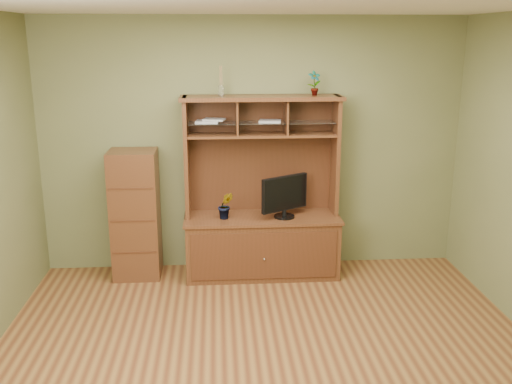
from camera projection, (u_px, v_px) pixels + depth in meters
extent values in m
cube|color=#5A2F19|center=(269.00, 360.00, 4.54)|extent=(4.50, 4.00, 0.02)
cube|color=white|center=(271.00, 1.00, 3.83)|extent=(4.50, 4.00, 0.02)
cube|color=#5E643B|center=(252.00, 146.00, 6.12)|extent=(4.50, 0.02, 2.70)
cube|color=#5E643B|center=(317.00, 332.00, 2.25)|extent=(4.50, 0.02, 2.70)
cube|color=#402512|center=(262.00, 246.00, 6.11)|extent=(1.60, 0.55, 0.62)
cube|color=#3D2210|center=(264.00, 256.00, 5.84)|extent=(1.50, 0.01, 0.50)
sphere|color=silver|center=(264.00, 259.00, 5.83)|extent=(0.02, 0.02, 0.02)
cube|color=#402512|center=(262.00, 217.00, 6.02)|extent=(1.64, 0.59, 0.03)
cube|color=#402512|center=(186.00, 157.00, 5.90)|extent=(0.04, 0.35, 1.25)
cube|color=#402512|center=(335.00, 155.00, 6.00)|extent=(0.04, 0.35, 1.25)
cube|color=#3D2210|center=(260.00, 153.00, 6.11)|extent=(1.52, 0.02, 1.25)
cube|color=#402512|center=(262.00, 98.00, 5.79)|extent=(1.66, 0.40, 0.04)
cube|color=#402512|center=(262.00, 135.00, 5.89)|extent=(1.52, 0.32, 0.02)
cube|color=#402512|center=(237.00, 117.00, 5.82)|extent=(0.02, 0.31, 0.35)
cube|color=#402512|center=(286.00, 117.00, 5.86)|extent=(0.02, 0.31, 0.35)
cube|color=silver|center=(262.00, 122.00, 5.85)|extent=(1.50, 0.27, 0.01)
cylinder|color=black|center=(284.00, 216.00, 5.97)|extent=(0.22, 0.22, 0.02)
cylinder|color=black|center=(284.00, 212.00, 5.96)|extent=(0.04, 0.04, 0.07)
cube|color=black|center=(285.00, 193.00, 5.91)|extent=(0.50, 0.33, 0.36)
imported|color=#325E20|center=(226.00, 206.00, 5.90)|extent=(0.16, 0.14, 0.29)
imported|color=#325F21|center=(314.00, 83.00, 5.79)|extent=(0.15, 0.11, 0.25)
cylinder|color=silver|center=(221.00, 91.00, 5.74)|extent=(0.06, 0.06, 0.11)
cylinder|color=#9E7C4F|center=(221.00, 75.00, 5.70)|extent=(0.04, 0.04, 0.19)
cube|color=#A6A6AA|center=(207.00, 122.00, 5.81)|extent=(0.25, 0.20, 0.02)
cube|color=#A6A6AA|center=(214.00, 120.00, 5.81)|extent=(0.24, 0.21, 0.02)
cube|color=#A6A6AA|center=(270.00, 121.00, 5.86)|extent=(0.25, 0.21, 0.02)
cube|color=#402512|center=(135.00, 214.00, 5.97)|extent=(0.49, 0.44, 1.36)
cube|color=#3D2210|center=(134.00, 252.00, 5.85)|extent=(0.45, 0.01, 0.02)
cube|color=#3D2210|center=(133.00, 221.00, 5.76)|extent=(0.45, 0.01, 0.01)
cube|color=#3D2210|center=(131.00, 189.00, 5.67)|extent=(0.45, 0.01, 0.02)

